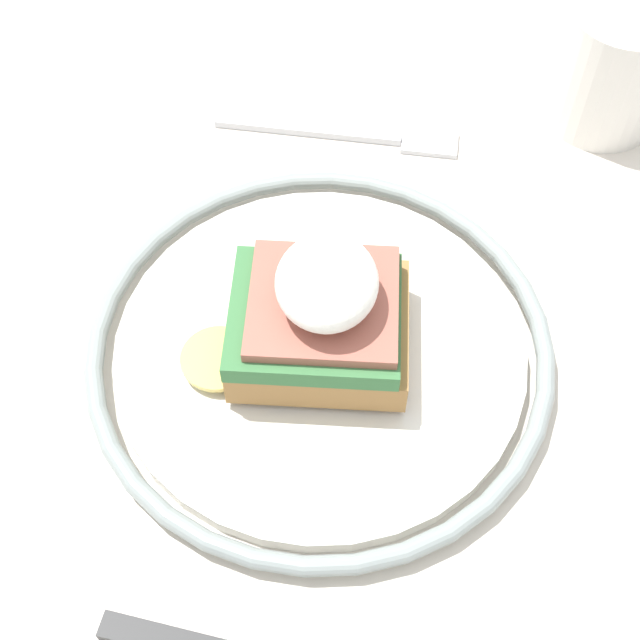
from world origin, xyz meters
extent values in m
cube|color=beige|center=(0.00, 0.00, 0.73)|extent=(0.87, 0.71, 0.03)
cylinder|color=beige|center=(-0.38, -0.29, 0.36)|extent=(0.06, 0.06, 0.71)
cylinder|color=beige|center=(-0.38, 0.29, 0.36)|extent=(0.06, 0.06, 0.71)
cylinder|color=silver|center=(0.01, 0.02, 0.75)|extent=(0.22, 0.22, 0.01)
torus|color=gray|center=(0.01, 0.02, 0.75)|extent=(0.25, 0.25, 0.01)
cube|color=#9E703D|center=(0.01, 0.02, 0.77)|extent=(0.08, 0.09, 0.02)
cube|color=#38703D|center=(0.01, 0.02, 0.78)|extent=(0.08, 0.09, 0.01)
cube|color=#9E5647|center=(0.01, 0.02, 0.79)|extent=(0.07, 0.07, 0.01)
ellipsoid|color=white|center=(0.01, 0.02, 0.81)|extent=(0.06, 0.05, 0.03)
cylinder|color=#EAD166|center=(0.02, -0.03, 0.76)|extent=(0.04, 0.04, 0.00)
cube|color=silver|center=(-0.16, 0.00, 0.74)|extent=(0.02, 0.12, 0.00)
cube|color=silver|center=(-0.16, 0.08, 0.74)|extent=(0.02, 0.04, 0.00)
cylinder|color=white|center=(-0.19, 0.19, 0.78)|extent=(0.07, 0.07, 0.08)
cylinder|color=#472819|center=(-0.19, 0.19, 0.82)|extent=(0.06, 0.06, 0.00)
camera|label=1|loc=(0.26, 0.03, 1.16)|focal=50.00mm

